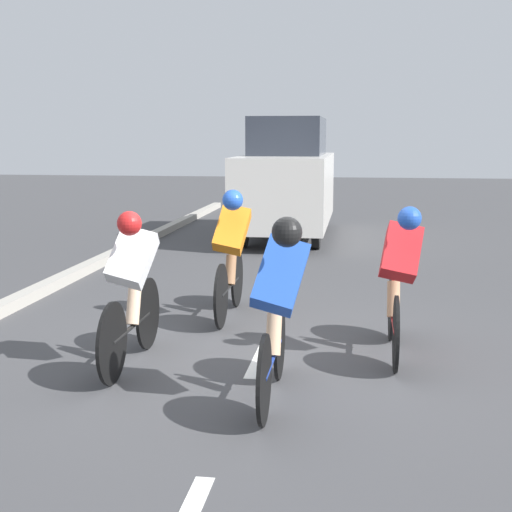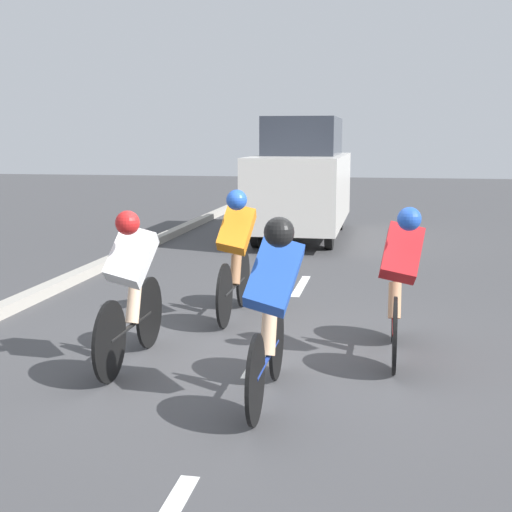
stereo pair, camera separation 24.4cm
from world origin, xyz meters
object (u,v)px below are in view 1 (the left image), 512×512
Objects in this scene: support_car at (288,179)px; cyclist_blue at (278,305)px; cyclist_orange at (231,251)px; cyclist_white at (132,286)px; cyclist_red at (398,279)px.

cyclist_blue is at bearing 95.26° from support_car.
support_car is at bearing -89.75° from cyclist_orange.
support_car reaches higher than cyclist_blue.
cyclist_blue is at bearing 153.50° from cyclist_white.
support_car reaches higher than cyclist_white.
cyclist_white is 1.93m from cyclist_orange.
cyclist_red is at bearing 146.12° from cyclist_orange.
cyclist_red is (-1.79, 1.20, -0.03)m from cyclist_orange.
cyclist_orange reaches higher than cyclist_white.
cyclist_blue is at bearing 53.88° from cyclist_red.
support_car reaches higher than cyclist_red.
support_car is at bearing -93.57° from cyclist_white.
cyclist_blue reaches higher than cyclist_orange.
cyclist_white is at bearing 15.35° from cyclist_red.
cyclist_orange is at bearing -106.88° from cyclist_white.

